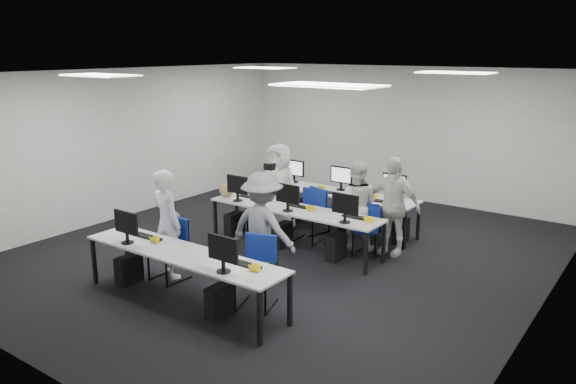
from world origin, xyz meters
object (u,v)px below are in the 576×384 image
Objects in this scene: chair_0 at (170,260)px; chair_5 at (281,214)px; student_1 at (356,205)px; student_0 at (167,224)px; chair_3 at (309,225)px; chair_6 at (327,222)px; student_2 at (279,188)px; desk_front at (183,256)px; desk_mid at (294,211)px; chair_4 at (365,239)px; student_3 at (392,206)px; chair_1 at (257,285)px; chair_7 at (374,235)px; chair_2 at (263,217)px; photographer at (263,228)px.

chair_0 is 1.11× the size of chair_5.
student_0 is at bearing 37.79° from student_1.
chair_3 is 0.96× the size of chair_6.
student_0 is 2.75m from student_2.
student_2 reaches higher than desk_front.
chair_4 is at bearing 24.63° from desk_mid.
chair_3 is 0.56× the size of student_3.
student_3 is at bearing 60.49° from chair_1.
chair_3 is 1.15× the size of chair_7.
chair_7 is 2.03m from student_2.
chair_2 is at bearing -13.82° from student_1.
chair_6 reaches higher than chair_7.
student_3 is (1.45, 3.39, 0.15)m from desk_front.
chair_7 is at bearing 179.24° from student_3.
desk_front is 1.00× the size of desk_mid.
chair_4 is at bearing 14.14° from chair_2.
chair_6 reaches higher than chair_0.
chair_5 is at bearing 177.62° from student_3.
desk_mid is 3.46× the size of chair_0.
student_2 is at bearing 94.22° from chair_0.
student_2 is (-1.95, -0.10, 0.58)m from chair_7.
student_3 is at bearing 56.03° from chair_0.
student_3 reaches higher than desk_mid.
chair_1 is at bearing -100.84° from chair_7.
chair_6 reaches higher than chair_2.
student_3 is (1.31, -0.05, 0.53)m from chair_6.
chair_2 is 0.92× the size of chair_6.
chair_5 is at bearing 95.93° from chair_0.
student_3 is (0.33, 0.28, 0.57)m from chair_4.
chair_5 is at bearing 114.55° from student_2.
chair_7 is (0.01, 0.28, -0.01)m from chair_4.
student_2 is (-0.79, 0.18, 0.54)m from chair_3.
student_1 reaches higher than chair_5.
chair_1 is at bearing 70.33° from student_1.
chair_3 is at bearing 90.92° from chair_1.
student_2 is at bearing -154.20° from chair_6.
student_2 is at bearing -60.60° from photographer.
photographer is at bearing 58.27° from student_1.
student_2 is at bearing 177.40° from chair_7.
chair_5 is 2.70m from photographer.
photographer reaches higher than desk_front.
chair_0 reaches higher than desk_front.
chair_1 is (0.86, -2.09, -0.38)m from desk_mid.
student_3 is at bearing -113.71° from student_0.
desk_front is 3.95× the size of chair_7.
chair_3 is at bearing -172.01° from chair_7.
chair_7 is 0.49× the size of student_0.
desk_mid is at bearing 94.27° from chair_1.
chair_1 reaches higher than desk_front.
student_3 reaches higher than chair_2.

